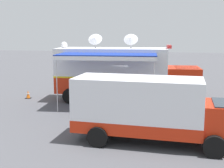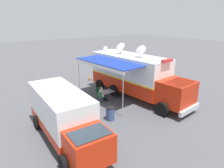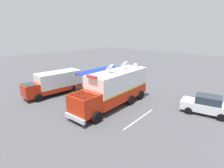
# 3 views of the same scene
# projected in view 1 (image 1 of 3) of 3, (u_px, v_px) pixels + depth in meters

# --- Properties ---
(ground_plane) EXTENTS (100.00, 100.00, 0.00)m
(ground_plane) POSITION_uv_depth(u_px,v_px,m) (112.00, 100.00, 20.33)
(ground_plane) COLOR #515156
(lot_stripe) EXTENTS (0.45, 4.80, 0.01)m
(lot_stripe) POSITION_uv_depth(u_px,v_px,m) (137.00, 91.00, 23.64)
(lot_stripe) COLOR silver
(lot_stripe) RESTS_ON ground
(command_truck) EXTENTS (5.38, 9.64, 4.53)m
(command_truck) POSITION_uv_depth(u_px,v_px,m) (123.00, 72.00, 19.88)
(command_truck) COLOR red
(command_truck) RESTS_ON ground
(folding_table) EXTENTS (0.85, 0.85, 0.73)m
(folding_table) POSITION_uv_depth(u_px,v_px,m) (103.00, 97.00, 18.16)
(folding_table) COLOR silver
(folding_table) RESTS_ON ground
(water_bottle) EXTENTS (0.07, 0.07, 0.22)m
(water_bottle) POSITION_uv_depth(u_px,v_px,m) (104.00, 94.00, 18.25)
(water_bottle) COLOR #3F9959
(water_bottle) RESTS_ON folding_table
(folding_chair_at_table) EXTENTS (0.51, 0.51, 0.87)m
(folding_chair_at_table) POSITION_uv_depth(u_px,v_px,m) (101.00, 103.00, 17.40)
(folding_chair_at_table) COLOR #19562D
(folding_chair_at_table) RESTS_ON ground
(folding_chair_beside_table) EXTENTS (0.51, 0.51, 0.87)m
(folding_chair_beside_table) POSITION_uv_depth(u_px,v_px,m) (88.00, 100.00, 18.04)
(folding_chair_beside_table) COLOR #19562D
(folding_chair_beside_table) RESTS_ON ground
(seated_responder) EXTENTS (0.68, 0.58, 1.25)m
(seated_responder) POSITION_uv_depth(u_px,v_px,m) (102.00, 100.00, 17.56)
(seated_responder) COLOR silver
(seated_responder) RESTS_ON ground
(trash_bin) EXTENTS (0.57, 0.57, 0.91)m
(trash_bin) POSITION_uv_depth(u_px,v_px,m) (150.00, 111.00, 15.74)
(trash_bin) COLOR #384C7F
(trash_bin) RESTS_ON ground
(traffic_cone) EXTENTS (0.36, 0.36, 0.58)m
(traffic_cone) POSITION_uv_depth(u_px,v_px,m) (28.00, 94.00, 20.84)
(traffic_cone) COLOR black
(traffic_cone) RESTS_ON ground
(support_truck) EXTENTS (2.64, 6.91, 2.70)m
(support_truck) POSITION_uv_depth(u_px,v_px,m) (150.00, 110.00, 12.36)
(support_truck) COLOR white
(support_truck) RESTS_ON ground
(car_behind_truck) EXTENTS (4.48, 2.65, 1.76)m
(car_behind_truck) POSITION_uv_depth(u_px,v_px,m) (88.00, 72.00, 28.15)
(car_behind_truck) COLOR silver
(car_behind_truck) RESTS_ON ground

